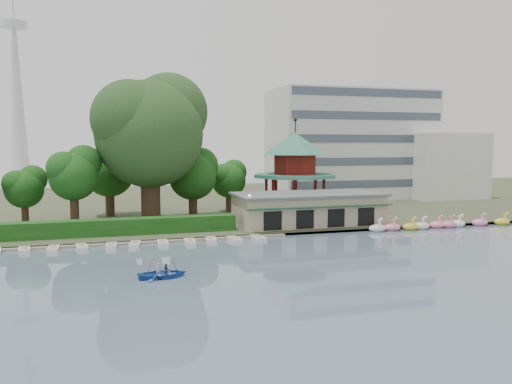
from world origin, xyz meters
name	(u,v)px	position (x,y,z in m)	size (l,w,h in m)	color
ground_plane	(295,277)	(0.00, 0.00, 0.00)	(220.00, 220.00, 0.00)	slate
shore	(192,202)	(0.00, 52.00, 0.20)	(220.00, 70.00, 0.40)	#424930
embankment	(241,236)	(0.00, 17.30, 0.15)	(220.00, 0.60, 0.30)	gray
dock	(130,242)	(-12.00, 17.20, 0.12)	(34.00, 1.60, 0.24)	gray
boathouse	(308,208)	(10.00, 21.97, 2.37)	(18.60, 9.39, 3.90)	tan
pavilion	(295,164)	(12.00, 32.00, 7.48)	(12.40, 12.40, 13.50)	tan
office_building	(366,148)	(32.67, 49.00, 9.73)	(38.00, 18.00, 20.00)	silver
broadcast_tower	(16,70)	(-42.00, 140.00, 33.98)	(8.00, 8.00, 96.00)	silver
hedge	(101,228)	(-15.00, 20.50, 1.30)	(30.00, 2.00, 1.80)	#1B4F16
lamp_post	(249,206)	(1.50, 19.00, 3.34)	(0.36, 0.36, 4.28)	black
big_tree	(151,126)	(-8.82, 28.22, 12.63)	(14.80, 13.79, 19.23)	#3A281C
small_trees	(120,174)	(-12.61, 31.99, 6.44)	(38.62, 16.42, 10.30)	#3A281C
swan_boats	(437,225)	(25.12, 16.56, 0.40)	(20.30, 2.16, 1.92)	silver
moored_rowboats	(123,245)	(-12.76, 15.77, 0.18)	(29.84, 2.80, 0.36)	white
rowboat_with_passengers	(162,271)	(-10.11, 2.66, 0.55)	(5.40, 3.93, 2.01)	#285AB5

